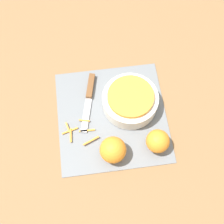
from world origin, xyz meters
TOP-DOWN VIEW (x-y plane):
  - ground_plane at (0.00, 0.00)m, footprint 4.00×4.00m
  - cutting_board at (0.00, 0.00)m, footprint 0.38×0.36m
  - bowl_speckled at (-0.03, 0.07)m, footprint 0.19×0.19m
  - knife at (-0.10, -0.07)m, footprint 0.22×0.07m
  - orange_left at (0.13, -0.01)m, footprint 0.08×0.08m
  - orange_right at (0.12, 0.13)m, footprint 0.08×0.08m
  - peel_pile at (0.04, -0.12)m, footprint 0.09×0.12m

SIDE VIEW (x-z plane):
  - ground_plane at x=0.00m, z-range 0.00..0.00m
  - cutting_board at x=0.00m, z-range 0.00..0.01m
  - peel_pile at x=0.04m, z-range 0.01..0.01m
  - knife at x=-0.10m, z-range 0.00..0.02m
  - bowl_speckled at x=-0.03m, z-range 0.00..0.07m
  - orange_right at x=0.12m, z-range 0.01..0.08m
  - orange_left at x=0.13m, z-range 0.01..0.09m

